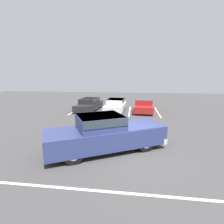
{
  "coord_description": "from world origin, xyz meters",
  "views": [
    {
      "loc": [
        0.42,
        -7.87,
        3.61
      ],
      "look_at": [
        -1.21,
        4.48,
        1.0
      ],
      "focal_mm": 28.0,
      "sensor_mm": 36.0,
      "label": 1
    }
  ],
  "objects_px": {
    "parked_sedan_a": "(89,104)",
    "parked_sedan_b": "(116,105)",
    "pickup_truck": "(106,133)",
    "parked_sedan_c": "(144,105)"
  },
  "relations": [
    {
      "from": "pickup_truck",
      "to": "parked_sedan_c",
      "type": "relative_size",
      "value": 1.24
    },
    {
      "from": "pickup_truck",
      "to": "parked_sedan_b",
      "type": "bearing_deg",
      "value": 64.84
    },
    {
      "from": "parked_sedan_a",
      "to": "parked_sedan_c",
      "type": "distance_m",
      "value": 5.74
    },
    {
      "from": "parked_sedan_b",
      "to": "parked_sedan_c",
      "type": "bearing_deg",
      "value": 96.07
    },
    {
      "from": "parked_sedan_a",
      "to": "parked_sedan_c",
      "type": "xyz_separation_m",
      "value": [
        5.74,
        0.15,
        0.01
      ]
    },
    {
      "from": "pickup_truck",
      "to": "parked_sedan_a",
      "type": "bearing_deg",
      "value": 80.41
    },
    {
      "from": "parked_sedan_b",
      "to": "parked_sedan_c",
      "type": "height_order",
      "value": "parked_sedan_c"
    },
    {
      "from": "parked_sedan_a",
      "to": "parked_sedan_b",
      "type": "xyz_separation_m",
      "value": [
        2.82,
        -0.04,
        -0.01
      ]
    },
    {
      "from": "parked_sedan_b",
      "to": "pickup_truck",
      "type": "bearing_deg",
      "value": 6.05
    },
    {
      "from": "parked_sedan_a",
      "to": "parked_sedan_b",
      "type": "distance_m",
      "value": 2.82
    }
  ]
}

